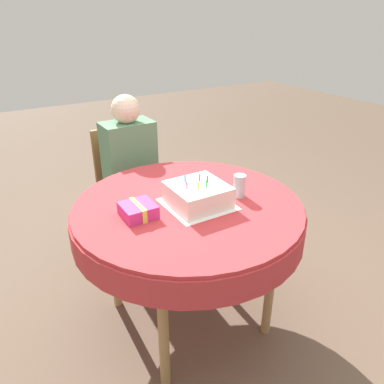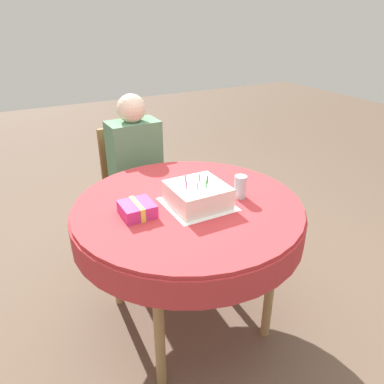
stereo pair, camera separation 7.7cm
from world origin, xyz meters
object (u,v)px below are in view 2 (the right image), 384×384
(birthday_cake, at_px, (198,195))
(gift_box, at_px, (137,209))
(drinking_glass, at_px, (240,187))
(chair, at_px, (133,184))
(person, at_px, (136,162))

(birthday_cake, distance_m, gift_box, 0.31)
(drinking_glass, bearing_deg, birthday_cake, 171.44)
(chair, xyz_separation_m, gift_box, (-0.31, -0.95, 0.32))
(chair, bearing_deg, drinking_glass, -78.11)
(chair, height_order, drinking_glass, chair)
(birthday_cake, relative_size, gift_box, 1.69)
(chair, xyz_separation_m, drinking_glass, (0.23, -1.03, 0.35))
(person, height_order, drinking_glass, person)
(person, bearing_deg, drinking_glass, -76.92)
(birthday_cake, xyz_separation_m, drinking_glass, (0.24, -0.04, 0.01))
(person, height_order, birthday_cake, person)
(drinking_glass, distance_m, gift_box, 0.55)
(chair, bearing_deg, person, -90.00)
(chair, xyz_separation_m, person, (0.00, -0.10, 0.21))
(person, bearing_deg, chair, 90.00)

